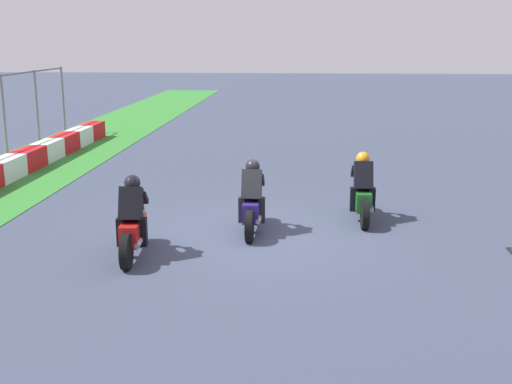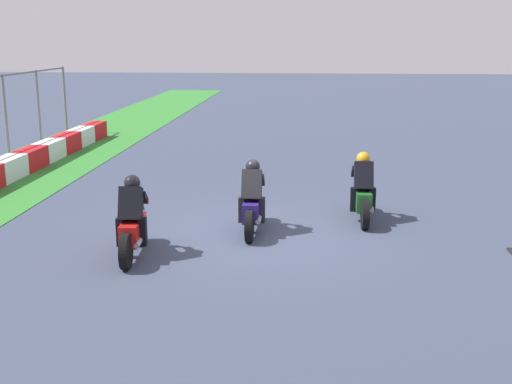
{
  "view_description": "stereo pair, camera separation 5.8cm",
  "coord_description": "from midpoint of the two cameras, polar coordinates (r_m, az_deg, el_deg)",
  "views": [
    {
      "loc": [
        -12.66,
        -0.9,
        3.95
      ],
      "look_at": [
        -0.06,
        0.05,
        0.9
      ],
      "focal_mm": 45.25,
      "sensor_mm": 36.0,
      "label": 1
    },
    {
      "loc": [
        -12.66,
        -0.96,
        3.95
      ],
      "look_at": [
        -0.06,
        0.05,
        0.9
      ],
      "focal_mm": 45.25,
      "sensor_mm": 36.0,
      "label": 2
    }
  ],
  "objects": [
    {
      "name": "rider_lane_b",
      "position": [
        13.28,
        -0.45,
        -0.94
      ],
      "size": [
        2.04,
        0.54,
        1.51
      ],
      "rotation": [
        0.0,
        0.0,
        0.0
      ],
      "color": "black",
      "rests_on": "ground_plane"
    },
    {
      "name": "ground_plane",
      "position": [
        13.29,
        0.1,
        -3.72
      ],
      "size": [
        120.0,
        120.0,
        0.0
      ],
      "primitive_type": "plane",
      "color": "#384056"
    },
    {
      "name": "rider_lane_a",
      "position": [
        14.32,
        9.27,
        -0.05
      ],
      "size": [
        2.04,
        0.54,
        1.51
      ],
      "rotation": [
        0.0,
        0.0,
        0.01
      ],
      "color": "black",
      "rests_on": "ground_plane"
    },
    {
      "name": "rider_lane_c",
      "position": [
        12.02,
        -10.96,
        -2.76
      ],
      "size": [
        2.04,
        0.55,
        1.51
      ],
      "rotation": [
        0.0,
        0.0,
        0.08
      ],
      "color": "black",
      "rests_on": "ground_plane"
    }
  ]
}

